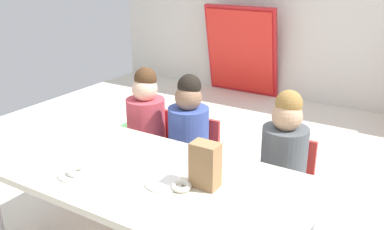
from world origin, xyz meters
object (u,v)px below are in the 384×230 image
object	(u,v)px
paper_plate_near_edge	(77,174)
folded_activity_table	(241,51)
seated_child_far_right	(285,153)
paper_bag_brown	(205,165)
seated_child_middle_seat	(189,131)
donut_powdered_on_plate	(76,171)
seated_child_near_camera	(147,121)
craft_table	(144,180)
donut_powdered_loose	(181,186)
paper_plate_center_table	(164,183)

from	to	relation	value
paper_plate_near_edge	folded_activity_table	bearing A→B (deg)	101.60
seated_child_far_right	paper_bag_brown	world-z (taller)	seated_child_far_right
seated_child_middle_seat	donut_powdered_on_plate	distance (m)	0.85
seated_child_near_camera	paper_plate_near_edge	bearing A→B (deg)	-76.22
craft_table	donut_powdered_loose	world-z (taller)	donut_powdered_loose
seated_child_far_right	paper_bag_brown	bearing A→B (deg)	-106.20
seated_child_middle_seat	seated_child_far_right	size ratio (longest dim) A/B	1.00
craft_table	folded_activity_table	xyz separation A→B (m)	(-0.94, 3.13, 0.00)
seated_child_far_right	seated_child_middle_seat	bearing A→B (deg)	180.00
paper_plate_near_edge	donut_powdered_on_plate	bearing A→B (deg)	0.00
paper_plate_near_edge	donut_powdered_on_plate	xyz separation A→B (m)	(0.00, 0.00, 0.02)
craft_table	seated_child_far_right	world-z (taller)	seated_child_far_right
craft_table	seated_child_middle_seat	distance (m)	0.65
donut_powdered_on_plate	paper_plate_near_edge	bearing A→B (deg)	0.00
craft_table	donut_powdered_loose	distance (m)	0.26
craft_table	folded_activity_table	distance (m)	3.27
seated_child_near_camera	donut_powdered_on_plate	bearing A→B (deg)	-76.22
seated_child_middle_seat	paper_plate_center_table	distance (m)	0.74
seated_child_middle_seat	donut_powdered_loose	bearing A→B (deg)	-60.75
folded_activity_table	donut_powdered_loose	xyz separation A→B (m)	(1.20, -3.17, 0.06)
seated_child_far_right	folded_activity_table	size ratio (longest dim) A/B	0.84
paper_bag_brown	paper_plate_near_edge	bearing A→B (deg)	-158.33
seated_child_far_right	paper_bag_brown	xyz separation A→B (m)	(-0.17, -0.60, 0.14)
seated_child_middle_seat	paper_plate_near_edge	bearing A→B (deg)	-99.09
paper_plate_center_table	donut_powdered_on_plate	size ratio (longest dim) A/B	1.84
seated_child_near_camera	folded_activity_table	distance (m)	2.54
paper_plate_near_edge	donut_powdered_on_plate	distance (m)	0.02
seated_child_far_right	paper_bag_brown	distance (m)	0.64
craft_table	donut_powdered_on_plate	xyz separation A→B (m)	(-0.26, -0.20, 0.07)
paper_bag_brown	paper_plate_center_table	xyz separation A→B (m)	(-0.18, -0.09, -0.11)
seated_child_near_camera	donut_powdered_loose	size ratio (longest dim) A/B	9.42
craft_table	folded_activity_table	world-z (taller)	folded_activity_table
folded_activity_table	paper_plate_center_table	bearing A→B (deg)	-70.87
donut_powdered_loose	craft_table	bearing A→B (deg)	170.43
paper_bag_brown	paper_plate_near_edge	xyz separation A→B (m)	(-0.60, -0.24, -0.11)
seated_child_near_camera	donut_powdered_on_plate	distance (m)	0.86
seated_child_near_camera	paper_bag_brown	distance (m)	1.01
seated_child_near_camera	paper_plate_center_table	size ratio (longest dim) A/B	5.10
craft_table	paper_plate_center_table	size ratio (longest dim) A/B	9.43
seated_child_far_right	donut_powdered_loose	xyz separation A→B (m)	(-0.26, -0.68, 0.04)
seated_child_near_camera	folded_activity_table	xyz separation A→B (m)	(-0.48, 2.49, -0.02)
paper_plate_center_table	donut_powdered_on_plate	bearing A→B (deg)	-160.13
craft_table	paper_plate_near_edge	distance (m)	0.33
seated_child_far_right	donut_powdered_on_plate	bearing A→B (deg)	-132.62
craft_table	paper_bag_brown	bearing A→B (deg)	6.16
paper_plate_near_edge	donut_powdered_loose	size ratio (longest dim) A/B	1.85
seated_child_middle_seat	donut_powdered_on_plate	xyz separation A→B (m)	(-0.13, -0.84, 0.05)
donut_powdered_loose	paper_plate_center_table	bearing A→B (deg)	-176.03
seated_child_near_camera	paper_bag_brown	world-z (taller)	seated_child_near_camera
seated_child_near_camera	seated_child_far_right	bearing A→B (deg)	0.00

